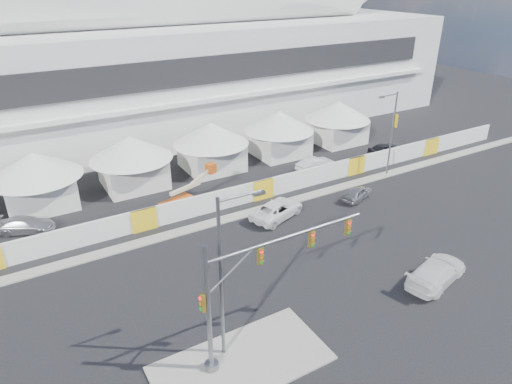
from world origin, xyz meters
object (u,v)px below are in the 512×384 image
lot_car_b (386,149)px  lot_car_c (26,225)px  sedan_silver (358,193)px  lot_car_a (315,164)px  streetlight_median (225,269)px  boom_lift (183,200)px  pickup_curb (277,209)px  streetlight_curb (391,129)px  pickup_near (436,271)px  traffic_mast (243,293)px

lot_car_b → lot_car_c: size_ratio=0.96×
sedan_silver → lot_car_a: 7.94m
streetlight_median → boom_lift: bearing=75.6°
pickup_curb → streetlight_curb: bearing=-101.8°
lot_car_c → streetlight_median: (8.66, -21.08, 5.28)m
lot_car_b → streetlight_median: (-31.29, -18.74, 5.20)m
pickup_near → streetlight_median: (-16.08, 1.54, 5.11)m
pickup_curb → pickup_near: 14.67m
pickup_curb → streetlight_median: 17.58m
lot_car_b → streetlight_curb: size_ratio=0.49×
pickup_near → streetlight_median: streetlight_median is taller
lot_car_c → boom_lift: (13.34, -2.81, 0.21)m
lot_car_b → streetlight_curb: 7.81m
sedan_silver → traffic_mast: size_ratio=0.37×
pickup_near → lot_car_b: size_ratio=1.32×
streetlight_curb → boom_lift: (-22.14, 4.00, -4.47)m
lot_car_a → streetlight_median: size_ratio=0.46×
lot_car_b → pickup_near: bearing=149.4°
pickup_curb → boom_lift: (-6.70, 5.92, 0.12)m
pickup_curb → lot_car_c: bearing=47.6°
pickup_curb → lot_car_a: (9.62, 6.94, -0.02)m
traffic_mast → streetlight_median: (-0.63, 0.76, 1.33)m
pickup_curb → streetlight_median: streetlight_median is taller
pickup_near → lot_car_a: (4.93, 20.83, -0.10)m
lot_car_a → pickup_near: bearing=163.0°
lot_car_c → boom_lift: boom_lift is taller
streetlight_median → streetlight_curb: streetlight_median is taller
pickup_near → sedan_silver: bearing=-31.8°
lot_car_c → sedan_silver: bearing=-82.8°
lot_car_a → lot_car_b: bearing=-96.8°
sedan_silver → streetlight_curb: bearing=-84.4°
boom_lift → streetlight_median: bearing=-121.9°
lot_car_a → boom_lift: bearing=89.8°
lot_car_b → boom_lift: boom_lift is taller
boom_lift → lot_car_b: bearing=-16.5°
traffic_mast → pickup_curb: bearing=50.7°
pickup_near → streetlight_median: bearing=70.4°
traffic_mast → streetlight_median: streetlight_median is taller
lot_car_a → traffic_mast: 28.85m
streetlight_median → traffic_mast: bearing=-50.2°
sedan_silver → streetlight_curb: (6.63, 2.88, 4.70)m
lot_car_b → streetlight_curb: streetlight_curb is taller
pickup_curb → pickup_near: pickup_near is taller
lot_car_a → pickup_curb: bearing=122.1°
lot_car_a → lot_car_b: lot_car_b is taller
streetlight_curb → boom_lift: bearing=169.8°
lot_car_b → traffic_mast: bearing=128.7°
lot_car_b → sedan_silver: bearing=129.7°
streetlight_median → streetlight_curb: (26.82, 14.27, -0.60)m
pickup_near → lot_car_c: bearing=33.4°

